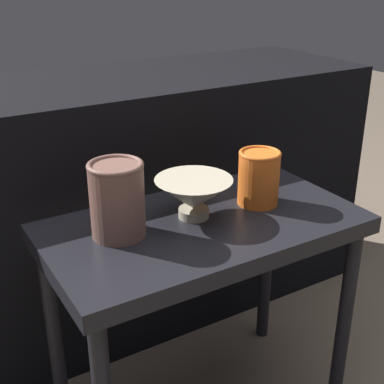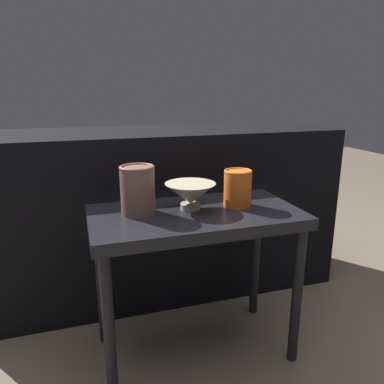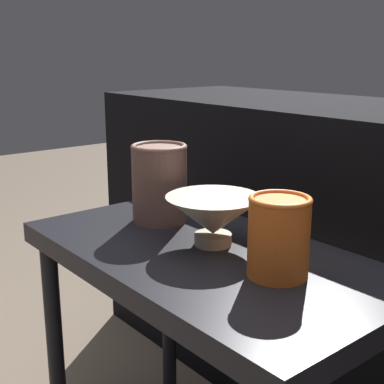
# 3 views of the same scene
# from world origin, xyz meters

# --- Properties ---
(ground_plane) EXTENTS (8.00, 8.00, 0.00)m
(ground_plane) POSITION_xyz_m (0.00, 0.00, 0.00)
(ground_plane) COLOR #6B5B4C
(table) EXTENTS (0.72, 0.39, 0.55)m
(table) POSITION_xyz_m (0.00, 0.00, 0.48)
(table) COLOR black
(table) RESTS_ON ground_plane
(couch_backdrop) EXTENTS (1.63, 0.50, 0.77)m
(couch_backdrop) POSITION_xyz_m (0.00, 0.53, 0.39)
(couch_backdrop) COLOR black
(couch_backdrop) RESTS_ON ground_plane
(bowl) EXTENTS (0.18, 0.18, 0.09)m
(bowl) POSITION_xyz_m (-0.01, 0.03, 0.61)
(bowl) COLOR #B2A88E
(bowl) RESTS_ON table
(vase_textured_left) EXTENTS (0.12, 0.12, 0.16)m
(vase_textured_left) POSITION_xyz_m (-0.19, 0.04, 0.64)
(vase_textured_left) COLOR brown
(vase_textured_left) RESTS_ON table
(vase_colorful_right) EXTENTS (0.10, 0.10, 0.13)m
(vase_colorful_right) POSITION_xyz_m (0.16, 0.01, 0.62)
(vase_colorful_right) COLOR orange
(vase_colorful_right) RESTS_ON table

